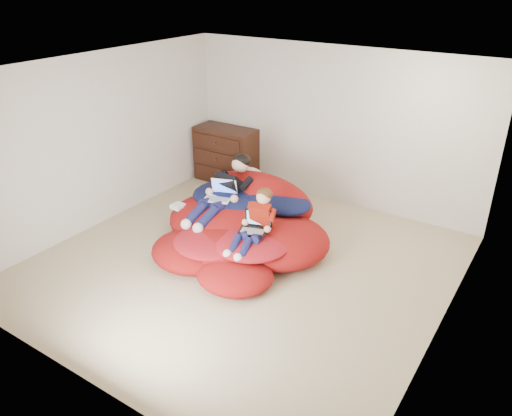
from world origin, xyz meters
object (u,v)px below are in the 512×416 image
at_px(dresser, 226,155).
at_px(younger_boy, 256,220).
at_px(laptop_black, 256,225).
at_px(older_boy, 226,188).
at_px(laptop_white, 221,193).
at_px(beanbag_pile, 241,226).

bearing_deg(dresser, younger_boy, -45.83).
bearing_deg(laptop_black, older_boy, 148.07).
height_order(older_boy, laptop_white, older_boy).
distance_m(laptop_white, laptop_black, 0.94).
relative_size(beanbag_pile, laptop_white, 5.60).
bearing_deg(younger_boy, dresser, 134.17).
xyz_separation_m(beanbag_pile, laptop_black, (0.47, -0.35, 0.30)).
bearing_deg(laptop_white, laptop_black, -24.90).
relative_size(dresser, laptop_black, 2.68).
distance_m(dresser, beanbag_pile, 2.34).
distance_m(beanbag_pile, older_boy, 0.59).
relative_size(laptop_white, laptop_black, 1.09).
height_order(older_boy, laptop_black, older_boy).
bearing_deg(laptop_white, beanbag_pile, -7.54).
bearing_deg(younger_boy, beanbag_pile, 145.02).
xyz_separation_m(older_boy, laptop_white, (0.00, -0.14, -0.03)).
bearing_deg(beanbag_pile, older_boy, 153.91).
distance_m(older_boy, laptop_white, 0.14).
height_order(dresser, younger_boy, younger_boy).
distance_m(younger_boy, laptop_white, 0.93).
relative_size(dresser, older_boy, 0.80).
bearing_deg(laptop_black, younger_boy, 90.00).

